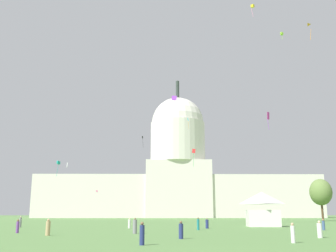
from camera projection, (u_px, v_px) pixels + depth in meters
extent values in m
cube|color=silver|center=(108.00, 197.00, 195.26)|extent=(70.39, 22.83, 20.68)
cube|color=silver|center=(247.00, 197.00, 196.42)|extent=(70.39, 22.83, 20.68)
cube|color=silver|center=(178.00, 190.00, 196.60)|extent=(32.01, 25.11, 27.66)
cylinder|color=silver|center=(178.00, 143.00, 201.91)|extent=(28.15, 28.15, 20.73)
sphere|color=silver|center=(178.00, 123.00, 204.19)|extent=(27.29, 27.29, 27.29)
cylinder|color=#2D3833|center=(178.00, 90.00, 208.26)|extent=(1.80, 1.80, 9.81)
cube|color=white|center=(263.00, 218.00, 66.74)|extent=(5.75, 5.17, 2.82)
pyramid|color=white|center=(262.00, 198.00, 67.50)|extent=(6.04, 5.43, 2.03)
cylinder|color=#4C3823|center=(322.00, 210.00, 113.45)|extent=(0.62, 0.62, 6.03)
ellipsoid|color=olive|center=(321.00, 192.00, 114.62)|extent=(7.24, 7.60, 7.72)
cylinder|color=silver|center=(293.00, 234.00, 30.09)|extent=(0.45, 0.45, 1.31)
sphere|color=tan|center=(292.00, 224.00, 30.25)|extent=(0.31, 0.31, 0.22)
cylinder|color=tan|center=(48.00, 228.00, 40.11)|extent=(0.64, 0.64, 1.45)
sphere|color=tan|center=(49.00, 220.00, 40.29)|extent=(0.35, 0.35, 0.25)
cylinder|color=navy|center=(207.00, 224.00, 58.57)|extent=(0.63, 0.63, 1.30)
sphere|color=brown|center=(207.00, 219.00, 58.73)|extent=(0.30, 0.30, 0.22)
cylinder|color=#3D5684|center=(324.00, 225.00, 52.76)|extent=(0.53, 0.53, 1.24)
sphere|color=#A37556|center=(323.00, 220.00, 52.93)|extent=(0.36, 0.36, 0.26)
cylinder|color=silver|center=(320.00, 231.00, 36.49)|extent=(0.56, 0.56, 1.33)
sphere|color=beige|center=(319.00, 222.00, 36.66)|extent=(0.30, 0.30, 0.25)
cylinder|color=#703D93|center=(18.00, 227.00, 45.06)|extent=(0.45, 0.45, 1.31)
sphere|color=brown|center=(18.00, 220.00, 45.23)|extent=(0.34, 0.34, 0.26)
cylinder|color=navy|center=(142.00, 235.00, 28.10)|extent=(0.37, 0.37, 1.41)
sphere|color=brown|center=(142.00, 223.00, 28.28)|extent=(0.24, 0.24, 0.24)
cylinder|color=navy|center=(181.00, 231.00, 34.94)|extent=(0.51, 0.51, 1.33)
sphere|color=brown|center=(181.00, 222.00, 35.12)|extent=(0.30, 0.30, 0.24)
cylinder|color=gray|center=(135.00, 227.00, 43.87)|extent=(0.52, 0.52, 1.54)
sphere|color=brown|center=(135.00, 219.00, 44.06)|extent=(0.23, 0.23, 0.21)
cylinder|color=gray|center=(20.00, 223.00, 62.64)|extent=(0.46, 0.46, 1.56)
sphere|color=beige|center=(21.00, 217.00, 62.83)|extent=(0.23, 0.23, 0.20)
cylinder|color=silver|center=(129.00, 224.00, 59.12)|extent=(0.51, 0.51, 1.32)
sphere|color=beige|center=(129.00, 219.00, 59.28)|extent=(0.31, 0.31, 0.22)
cylinder|color=#1E757A|center=(198.00, 225.00, 52.91)|extent=(0.37, 0.37, 1.45)
sphere|color=brown|center=(198.00, 218.00, 53.09)|extent=(0.26, 0.26, 0.23)
cube|color=yellow|center=(253.00, 7.00, 92.79)|extent=(1.01, 1.01, 0.41)
cube|color=yellow|center=(253.00, 5.00, 92.87)|extent=(1.01, 1.01, 0.41)
cylinder|color=pink|center=(252.00, 12.00, 92.47)|extent=(0.39, 0.29, 2.52)
cube|color=black|center=(143.00, 137.00, 148.03)|extent=(0.54, 0.67, 0.86)
cylinder|color=black|center=(143.00, 143.00, 147.55)|extent=(0.37, 0.21, 3.47)
cube|color=#D1339E|center=(268.00, 116.00, 74.82)|extent=(0.62, 0.90, 1.53)
cylinder|color=purple|center=(268.00, 124.00, 74.44)|extent=(0.25, 0.13, 2.05)
cube|color=pink|center=(97.00, 192.00, 142.07)|extent=(0.84, 0.78, 0.57)
cube|color=pink|center=(97.00, 191.00, 142.15)|extent=(0.84, 0.78, 0.57)
cube|color=#8CD133|center=(282.00, 34.00, 125.38)|extent=(1.05, 1.02, 0.51)
cube|color=#8CD133|center=(282.00, 33.00, 125.48)|extent=(1.05, 1.02, 0.51)
cylinder|color=#8CD133|center=(282.00, 37.00, 125.17)|extent=(0.18, 0.29, 1.62)
cube|color=red|center=(194.00, 151.00, 98.38)|extent=(0.97, 0.31, 1.21)
cylinder|color=green|center=(194.00, 160.00, 97.88)|extent=(0.10, 0.57, 3.37)
cube|color=white|center=(67.00, 165.00, 84.62)|extent=(0.38, 0.99, 1.08)
cube|color=teal|center=(58.00, 163.00, 105.67)|extent=(1.16, 1.15, 0.59)
cube|color=teal|center=(58.00, 162.00, 105.76)|extent=(1.16, 1.15, 0.59)
cylinder|color=teal|center=(57.00, 170.00, 105.26)|extent=(0.43, 0.10, 3.32)
pyramid|color=orange|center=(311.00, 26.00, 94.17)|extent=(1.35, 1.70, 0.12)
cylinder|color=orange|center=(311.00, 34.00, 93.84)|extent=(0.42, 0.17, 2.89)
cube|color=purple|center=(174.00, 98.00, 78.92)|extent=(1.09, 0.33, 1.07)
cylinder|color=purple|center=(174.00, 105.00, 78.60)|extent=(0.20, 0.29, 1.91)
cube|color=#33BCDB|center=(188.00, 119.00, 158.44)|extent=(0.49, 1.00, 1.25)
cylinder|color=orange|center=(188.00, 125.00, 157.93)|extent=(0.40, 0.46, 3.40)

